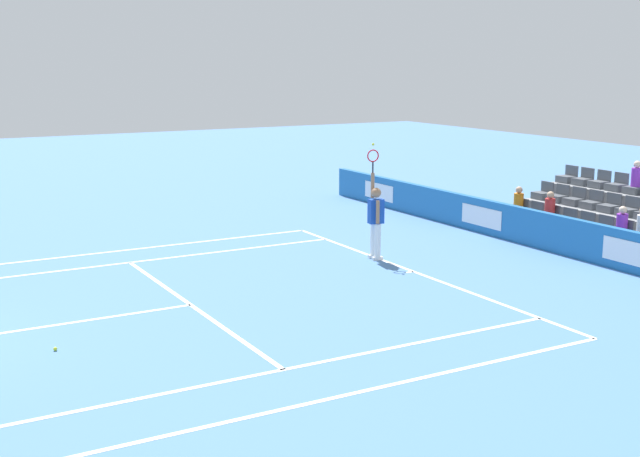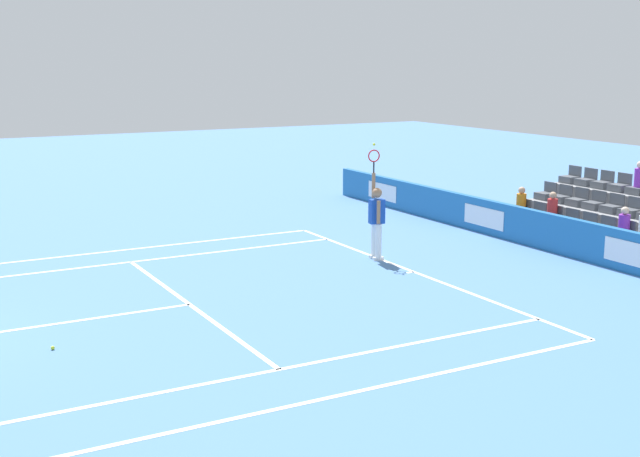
# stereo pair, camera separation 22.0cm
# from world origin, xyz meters

# --- Properties ---
(line_baseline) EXTENTS (10.97, 0.10, 0.01)m
(line_baseline) POSITION_xyz_m (0.00, -11.89, 0.00)
(line_baseline) COLOR white
(line_baseline) RESTS_ON ground
(line_service) EXTENTS (8.23, 0.10, 0.01)m
(line_service) POSITION_xyz_m (0.00, -6.40, 0.00)
(line_service) COLOR white
(line_service) RESTS_ON ground
(line_centre_service) EXTENTS (0.10, 6.40, 0.01)m
(line_centre_service) POSITION_xyz_m (0.00, -3.20, 0.00)
(line_centre_service) COLOR white
(line_centre_service) RESTS_ON ground
(line_singles_sideline_left) EXTENTS (0.10, 11.89, 0.01)m
(line_singles_sideline_left) POSITION_xyz_m (4.12, -5.95, 0.00)
(line_singles_sideline_left) COLOR white
(line_singles_sideline_left) RESTS_ON ground
(line_singles_sideline_right) EXTENTS (0.10, 11.89, 0.01)m
(line_singles_sideline_right) POSITION_xyz_m (-4.12, -5.95, 0.00)
(line_singles_sideline_right) COLOR white
(line_singles_sideline_right) RESTS_ON ground
(line_doubles_sideline_left) EXTENTS (0.10, 11.89, 0.01)m
(line_doubles_sideline_left) POSITION_xyz_m (5.49, -5.95, 0.00)
(line_doubles_sideline_left) COLOR white
(line_doubles_sideline_left) RESTS_ON ground
(line_doubles_sideline_right) EXTENTS (0.10, 11.89, 0.01)m
(line_doubles_sideline_right) POSITION_xyz_m (-5.49, -5.95, 0.00)
(line_doubles_sideline_right) COLOR white
(line_doubles_sideline_right) RESTS_ON ground
(line_centre_mark) EXTENTS (0.10, 0.20, 0.01)m
(line_centre_mark) POSITION_xyz_m (0.00, -11.79, 0.00)
(line_centre_mark) COLOR white
(line_centre_mark) RESTS_ON ground
(sponsor_barrier) EXTENTS (21.05, 0.22, 0.97)m
(sponsor_barrier) POSITION_xyz_m (0.00, -16.23, 0.49)
(sponsor_barrier) COLOR #1E66AD
(sponsor_barrier) RESTS_ON ground
(tennis_player) EXTENTS (0.52, 0.39, 2.85)m
(tennis_player) POSITION_xyz_m (1.51, -11.81, 0.99)
(tennis_player) COLOR white
(tennis_player) RESTS_ON ground
(stadium_stand) EXTENTS (5.58, 2.85, 2.17)m
(stadium_stand) POSITION_xyz_m (-0.00, -18.54, 0.55)
(stadium_stand) COLOR gray
(stadium_stand) RESTS_ON ground
(loose_tennis_ball) EXTENTS (0.07, 0.07, 0.07)m
(loose_tennis_ball) POSITION_xyz_m (-1.42, -3.43, 0.03)
(loose_tennis_ball) COLOR #D1E533
(loose_tennis_ball) RESTS_ON ground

